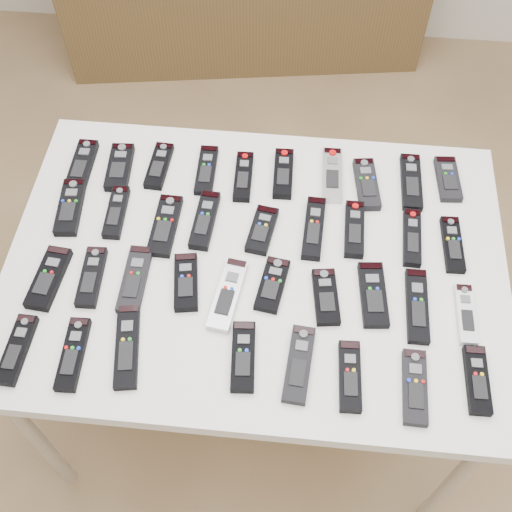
# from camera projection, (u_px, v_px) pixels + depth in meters

# --- Properties ---
(ground) EXTENTS (4.00, 4.00, 0.00)m
(ground) POSITION_uv_depth(u_px,v_px,m) (216.00, 382.00, 2.25)
(ground) COLOR brown
(ground) RESTS_ON ground
(table) EXTENTS (1.25, 0.88, 0.78)m
(table) POSITION_uv_depth(u_px,v_px,m) (256.00, 273.00, 1.65)
(table) COLOR white
(table) RESTS_ON ground
(remote_0) EXTENTS (0.05, 0.18, 0.02)m
(remote_0) POSITION_uv_depth(u_px,v_px,m) (82.00, 165.00, 1.77)
(remote_0) COLOR black
(remote_0) RESTS_ON table
(remote_1) EXTENTS (0.07, 0.16, 0.02)m
(remote_1) POSITION_uv_depth(u_px,v_px,m) (120.00, 167.00, 1.76)
(remote_1) COLOR black
(remote_1) RESTS_ON table
(remote_2) EXTENTS (0.06, 0.16, 0.02)m
(remote_2) POSITION_uv_depth(u_px,v_px,m) (159.00, 166.00, 1.77)
(remote_2) COLOR black
(remote_2) RESTS_ON table
(remote_3) EXTENTS (0.05, 0.17, 0.02)m
(remote_3) POSITION_uv_depth(u_px,v_px,m) (206.00, 170.00, 1.76)
(remote_3) COLOR black
(remote_3) RESTS_ON table
(remote_4) EXTENTS (0.05, 0.17, 0.02)m
(remote_4) POSITION_uv_depth(u_px,v_px,m) (243.00, 177.00, 1.75)
(remote_4) COLOR black
(remote_4) RESTS_ON table
(remote_5) EXTENTS (0.06, 0.17, 0.02)m
(remote_5) POSITION_uv_depth(u_px,v_px,m) (283.00, 174.00, 1.75)
(remote_5) COLOR black
(remote_5) RESTS_ON table
(remote_6) EXTENTS (0.06, 0.18, 0.02)m
(remote_6) POSITION_uv_depth(u_px,v_px,m) (332.00, 175.00, 1.75)
(remote_6) COLOR #B7B7BC
(remote_6) RESTS_ON table
(remote_7) EXTENTS (0.08, 0.17, 0.02)m
(remote_7) POSITION_uv_depth(u_px,v_px,m) (367.00, 184.00, 1.73)
(remote_7) COLOR black
(remote_7) RESTS_ON table
(remote_8) EXTENTS (0.05, 0.19, 0.02)m
(remote_8) POSITION_uv_depth(u_px,v_px,m) (411.00, 182.00, 1.74)
(remote_8) COLOR black
(remote_8) RESTS_ON table
(remote_9) EXTENTS (0.07, 0.15, 0.02)m
(remote_9) POSITION_uv_depth(u_px,v_px,m) (448.00, 179.00, 1.74)
(remote_9) COLOR black
(remote_9) RESTS_ON table
(remote_10) EXTENTS (0.07, 0.18, 0.02)m
(remote_10) POSITION_uv_depth(u_px,v_px,m) (70.00, 207.00, 1.68)
(remote_10) COLOR black
(remote_10) RESTS_ON table
(remote_11) EXTENTS (0.05, 0.16, 0.02)m
(remote_11) POSITION_uv_depth(u_px,v_px,m) (116.00, 212.00, 1.68)
(remote_11) COLOR black
(remote_11) RESTS_ON table
(remote_12) EXTENTS (0.06, 0.19, 0.02)m
(remote_12) POSITION_uv_depth(u_px,v_px,m) (165.00, 226.00, 1.65)
(remote_12) COLOR black
(remote_12) RESTS_ON table
(remote_13) EXTENTS (0.06, 0.18, 0.02)m
(remote_13) POSITION_uv_depth(u_px,v_px,m) (205.00, 220.00, 1.66)
(remote_13) COLOR black
(remote_13) RESTS_ON table
(remote_14) EXTENTS (0.08, 0.15, 0.02)m
(remote_14) POSITION_uv_depth(u_px,v_px,m) (262.00, 230.00, 1.64)
(remote_14) COLOR black
(remote_14) RESTS_ON table
(remote_15) EXTENTS (0.06, 0.19, 0.02)m
(remote_15) POSITION_uv_depth(u_px,v_px,m) (314.00, 228.00, 1.65)
(remote_15) COLOR black
(remote_15) RESTS_ON table
(remote_16) EXTENTS (0.05, 0.17, 0.02)m
(remote_16) POSITION_uv_depth(u_px,v_px,m) (354.00, 229.00, 1.64)
(remote_16) COLOR black
(remote_16) RESTS_ON table
(remote_17) EXTENTS (0.05, 0.17, 0.02)m
(remote_17) POSITION_uv_depth(u_px,v_px,m) (412.00, 238.00, 1.63)
(remote_17) COLOR black
(remote_17) RESTS_ON table
(remote_18) EXTENTS (0.05, 0.17, 0.02)m
(remote_18) POSITION_uv_depth(u_px,v_px,m) (452.00, 244.00, 1.62)
(remote_18) COLOR black
(remote_18) RESTS_ON table
(remote_19) EXTENTS (0.07, 0.18, 0.02)m
(remote_19) POSITION_uv_depth(u_px,v_px,m) (49.00, 278.00, 1.56)
(remote_19) COLOR black
(remote_19) RESTS_ON table
(remote_20) EXTENTS (0.06, 0.17, 0.02)m
(remote_20) POSITION_uv_depth(u_px,v_px,m) (92.00, 277.00, 1.56)
(remote_20) COLOR black
(remote_20) RESTS_ON table
(remote_21) EXTENTS (0.06, 0.19, 0.02)m
(remote_21) POSITION_uv_depth(u_px,v_px,m) (135.00, 279.00, 1.56)
(remote_21) COLOR black
(remote_21) RESTS_ON table
(remote_22) EXTENTS (0.08, 0.16, 0.02)m
(remote_22) POSITION_uv_depth(u_px,v_px,m) (186.00, 282.00, 1.55)
(remote_22) COLOR black
(remote_22) RESTS_ON table
(remote_23) EXTENTS (0.08, 0.20, 0.02)m
(remote_23) POSITION_uv_depth(u_px,v_px,m) (228.00, 294.00, 1.54)
(remote_23) COLOR #B7B7BC
(remote_23) RESTS_ON table
(remote_24) EXTENTS (0.08, 0.16, 0.02)m
(remote_24) POSITION_uv_depth(u_px,v_px,m) (272.00, 285.00, 1.55)
(remote_24) COLOR black
(remote_24) RESTS_ON table
(remote_25) EXTENTS (0.08, 0.15, 0.02)m
(remote_25) POSITION_uv_depth(u_px,v_px,m) (326.00, 297.00, 1.53)
(remote_25) COLOR black
(remote_25) RESTS_ON table
(remote_26) EXTENTS (0.08, 0.18, 0.02)m
(remote_26) POSITION_uv_depth(u_px,v_px,m) (373.00, 295.00, 1.54)
(remote_26) COLOR black
(remote_26) RESTS_ON table
(remote_27) EXTENTS (0.05, 0.20, 0.02)m
(remote_27) POSITION_uv_depth(u_px,v_px,m) (417.00, 306.00, 1.52)
(remote_27) COLOR black
(remote_27) RESTS_ON table
(remote_28) EXTENTS (0.04, 0.16, 0.02)m
(remote_28) POSITION_uv_depth(u_px,v_px,m) (466.00, 314.00, 1.51)
(remote_28) COLOR silver
(remote_28) RESTS_ON table
(remote_29) EXTENTS (0.05, 0.17, 0.02)m
(remote_29) POSITION_uv_depth(u_px,v_px,m) (17.00, 350.00, 1.46)
(remote_29) COLOR black
(remote_29) RESTS_ON table
(remote_30) EXTENTS (0.05, 0.18, 0.02)m
(remote_30) POSITION_uv_depth(u_px,v_px,m) (73.00, 354.00, 1.45)
(remote_30) COLOR black
(remote_30) RESTS_ON table
(remote_31) EXTENTS (0.08, 0.21, 0.02)m
(remote_31) POSITION_uv_depth(u_px,v_px,m) (127.00, 346.00, 1.46)
(remote_31) COLOR black
(remote_31) RESTS_ON table
(remote_32) EXTENTS (0.07, 0.17, 0.02)m
(remote_32) POSITION_uv_depth(u_px,v_px,m) (243.00, 357.00, 1.44)
(remote_32) COLOR black
(remote_32) RESTS_ON table
(remote_33) EXTENTS (0.07, 0.19, 0.02)m
(remote_33) POSITION_uv_depth(u_px,v_px,m) (299.00, 364.00, 1.44)
(remote_33) COLOR black
(remote_33) RESTS_ON table
(remote_34) EXTENTS (0.05, 0.17, 0.02)m
(remote_34) POSITION_uv_depth(u_px,v_px,m) (350.00, 376.00, 1.42)
(remote_34) COLOR black
(remote_34) RESTS_ON table
(remote_35) EXTENTS (0.05, 0.17, 0.02)m
(remote_35) POSITION_uv_depth(u_px,v_px,m) (415.00, 387.00, 1.40)
(remote_35) COLOR black
(remote_35) RESTS_ON table
(remote_36) EXTENTS (0.05, 0.16, 0.02)m
(remote_36) POSITION_uv_depth(u_px,v_px,m) (477.00, 380.00, 1.41)
(remote_36) COLOR black
(remote_36) RESTS_ON table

